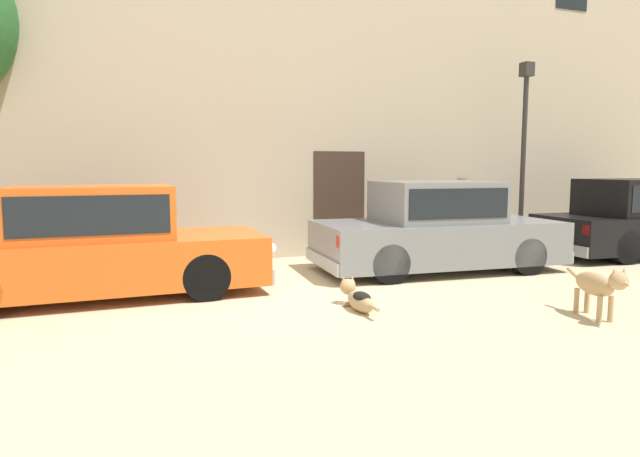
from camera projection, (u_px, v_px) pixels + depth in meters
ground_plane at (261, 298)px, 7.36m from camera, size 80.00×80.00×0.00m
parked_sedan_nearest at (97, 243)px, 7.37m from camera, size 4.64×1.77×1.53m
parked_sedan_second at (436, 227)px, 9.31m from camera, size 4.38×2.08×1.54m
apartment_block at (393, 67)px, 14.14m from camera, size 17.75×5.65×8.82m
stray_dog_spotted at (358, 297)px, 6.74m from camera, size 0.22×1.04×0.37m
stray_dog_tan at (600, 285)px, 6.27m from camera, size 0.31×1.05×0.67m
street_lamp at (524, 133)px, 11.13m from camera, size 0.22×0.22×3.90m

